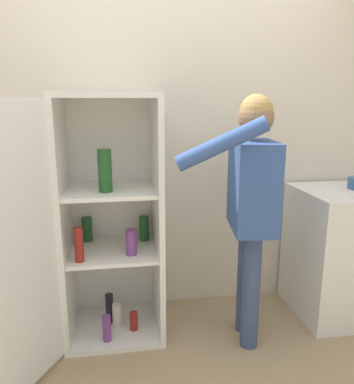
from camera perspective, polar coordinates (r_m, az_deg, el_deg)
wall_back at (r=2.69m, az=-2.06°, el=8.41°), size 7.00×0.06×2.55m
refrigerator at (r=2.37m, az=-12.65°, el=-4.88°), size 0.96×1.10×1.57m
person at (r=2.30m, az=11.21°, el=-0.12°), size 0.66×0.57×1.56m
counter at (r=3.00m, az=24.58°, el=-8.30°), size 0.74×0.62×0.92m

